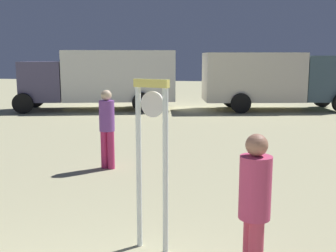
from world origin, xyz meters
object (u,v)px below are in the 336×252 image
at_px(person_distant, 107,125).
at_px(box_truck_far, 270,78).
at_px(standing_clock, 152,150).
at_px(person_near_clock, 254,206).
at_px(box_truck_near, 103,77).

xyz_separation_m(person_distant, box_truck_far, (3.91, 11.31, 0.53)).
distance_m(standing_clock, box_truck_far, 15.00).
xyz_separation_m(standing_clock, person_near_clock, (1.27, -0.73, -0.36)).
relative_size(person_near_clock, box_truck_near, 0.22).
relative_size(person_distant, box_truck_near, 0.23).
bearing_deg(box_truck_near, person_distant, -68.60).
bearing_deg(standing_clock, box_truck_near, 113.35).
relative_size(box_truck_near, box_truck_far, 1.10).
xyz_separation_m(standing_clock, box_truck_near, (-5.79, 13.40, 0.21)).
height_order(box_truck_near, box_truck_far, box_truck_near).
height_order(person_near_clock, person_distant, person_distant).
relative_size(standing_clock, person_distant, 1.25).
relative_size(standing_clock, box_truck_far, 0.32).
height_order(standing_clock, box_truck_near, box_truck_near).
distance_m(standing_clock, person_near_clock, 1.51).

